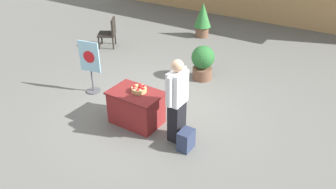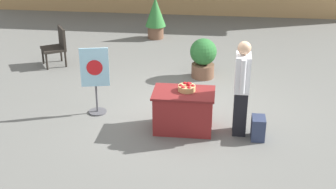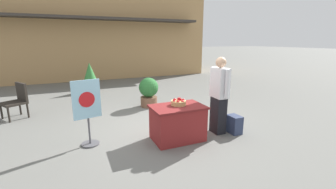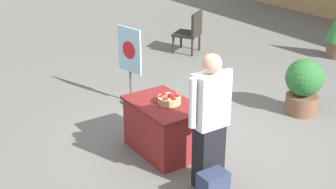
# 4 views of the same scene
# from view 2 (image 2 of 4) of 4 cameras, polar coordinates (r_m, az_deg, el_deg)

# --- Properties ---
(ground_plane) EXTENTS (120.00, 120.00, 0.00)m
(ground_plane) POSITION_cam_2_polar(r_m,az_deg,el_deg) (9.51, 2.05, -1.99)
(ground_plane) COLOR slate
(display_table) EXTENTS (1.13, 0.75, 0.76)m
(display_table) POSITION_cam_2_polar(r_m,az_deg,el_deg) (8.65, 1.91, -1.97)
(display_table) COLOR maroon
(display_table) RESTS_ON ground_plane
(apple_basket) EXTENTS (0.32, 0.32, 0.16)m
(apple_basket) POSITION_cam_2_polar(r_m,az_deg,el_deg) (8.52, 2.31, 0.87)
(apple_basket) COLOR tan
(apple_basket) RESTS_ON display_table
(person_visitor) EXTENTS (0.27, 0.61, 1.76)m
(person_visitor) POSITION_cam_2_polar(r_m,az_deg,el_deg) (8.40, 8.97, 0.84)
(person_visitor) COLOR black
(person_visitor) RESTS_ON ground_plane
(backpack) EXTENTS (0.24, 0.34, 0.42)m
(backpack) POSITION_cam_2_polar(r_m,az_deg,el_deg) (8.55, 10.92, -4.03)
(backpack) COLOR #2D3856
(backpack) RESTS_ON ground_plane
(poster_board) EXTENTS (0.55, 0.36, 1.36)m
(poster_board) POSITION_cam_2_polar(r_m,az_deg,el_deg) (9.24, -8.85, 1.93)
(poster_board) COLOR #4C4C51
(poster_board) RESTS_ON ground_plane
(patio_chair) EXTENTS (0.76, 0.76, 0.97)m
(patio_chair) POSITION_cam_2_polar(r_m,az_deg,el_deg) (12.11, -13.38, 5.92)
(patio_chair) COLOR #28231E
(patio_chair) RESTS_ON ground_plane
(potted_plant_far_left) EXTENTS (0.60, 0.60, 1.23)m
(potted_plant_far_left) POSITION_cam_2_polar(r_m,az_deg,el_deg) (13.93, -1.54, 9.54)
(potted_plant_far_left) COLOR brown
(potted_plant_far_left) RESTS_ON ground_plane
(potted_plant_near_right) EXTENTS (0.63, 0.63, 0.95)m
(potted_plant_near_right) POSITION_cam_2_polar(r_m,az_deg,el_deg) (11.02, 4.31, 4.58)
(potted_plant_near_right) COLOR brown
(potted_plant_near_right) RESTS_ON ground_plane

